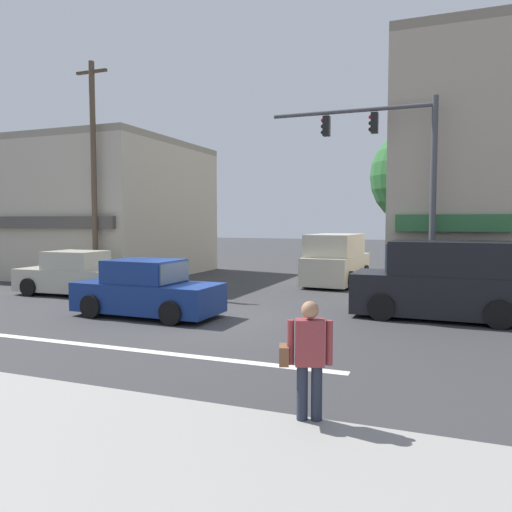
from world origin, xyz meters
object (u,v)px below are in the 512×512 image
Objects in this scene: sedan_approaching_near at (74,275)px; sedan_crossing_rightbound at (147,291)px; van_parked_curbside at (444,282)px; pedestrian_foreground_with_bag at (308,358)px; street_tree at (421,177)px; traffic_light_mast at (398,169)px; utility_pole_near_left at (94,172)px; van_crossing_leftbound at (336,260)px.

sedan_crossing_rightbound is at bearing -28.00° from sedan_approaching_near.
van_parked_curbside is 8.58m from pedestrian_foreground_with_bag.
street_tree is 0.97× the size of traffic_light_mast.
street_tree is 13.08m from pedestrian_foreground_with_bag.
utility_pole_near_left is (-12.10, -2.49, 0.36)m from street_tree.
sedan_approaching_near is (-12.48, -0.07, -0.29)m from van_parked_curbside.
sedan_approaching_near is at bearing 142.61° from pedestrian_foreground_with_bag.
sedan_crossing_rightbound is at bearing -161.44° from van_parked_curbside.
sedan_approaching_near is (-11.15, -0.89, -3.46)m from traffic_light_mast.
utility_pole_near_left is at bearing -152.36° from van_crossing_leftbound.
van_crossing_leftbound is 14.97m from pedestrian_foreground_with_bag.
traffic_light_mast is at bearing -4.40° from utility_pole_near_left.
street_tree reaches higher than sedan_crossing_rightbound.
pedestrian_foreground_with_bag is at bearing -37.39° from sedan_approaching_near.
traffic_light_mast is at bearing -97.87° from street_tree.
traffic_light_mast is 6.96m from van_crossing_leftbound.
traffic_light_mast is at bearing 4.54° from sedan_approaching_near.
utility_pole_near_left reaches higher than van_parked_curbside.
van_crossing_leftbound is 10.36m from sedan_approaching_near.
sedan_approaching_near is (-11.62, -4.27, -3.49)m from street_tree.
street_tree reaches higher than sedan_approaching_near.
van_crossing_leftbound is at bearing 149.05° from street_tree.
sedan_approaching_near is (-4.75, 2.53, 0.00)m from sedan_crossing_rightbound.
pedestrian_foreground_with_bag is at bearing -79.31° from van_crossing_leftbound.
traffic_light_mast is 1.34× the size of van_parked_curbside.
sedan_crossing_rightbound is 9.50m from van_crossing_leftbound.
traffic_light_mast is 3.53m from van_parked_curbside.
van_parked_curbside is at bearing -7.54° from utility_pole_near_left.
van_parked_curbside is at bearing 18.56° from sedan_crossing_rightbound.
traffic_light_mast is 9.82m from pedestrian_foreground_with_bag.
traffic_light_mast is at bearing 88.88° from pedestrian_foreground_with_bag.
pedestrian_foreground_with_bag is at bearing -92.93° from street_tree.
traffic_light_mast is (-0.47, -3.39, -0.03)m from street_tree.
street_tree is 1.45× the size of sedan_crossing_rightbound.
pedestrian_foreground_with_bag is (6.22, -5.86, 0.24)m from sedan_crossing_rightbound.
sedan_approaching_near is (-8.19, -6.33, -0.29)m from van_crossing_leftbound.
van_crossing_leftbound is at bearing 27.64° from utility_pole_near_left.
traffic_light_mast reaches higher than pedestrian_foreground_with_bag.
street_tree is 1.44× the size of sedan_approaching_near.
pedestrian_foreground_with_bag is (-0.65, -12.66, -3.25)m from street_tree.
pedestrian_foreground_with_bag is (-0.18, -9.27, -3.22)m from traffic_light_mast.
sedan_approaching_near is at bearing -159.81° from street_tree.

